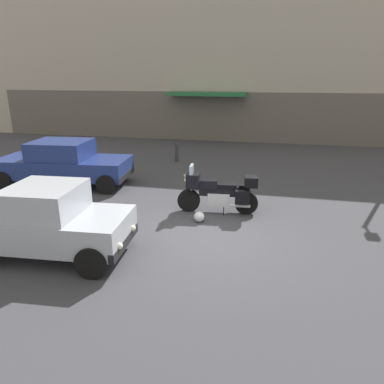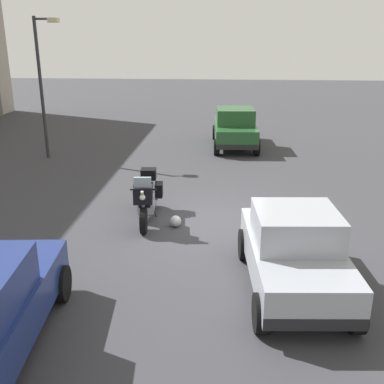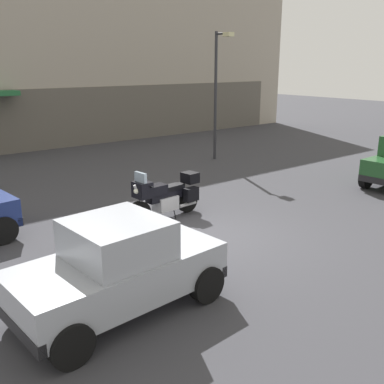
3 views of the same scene
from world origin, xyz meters
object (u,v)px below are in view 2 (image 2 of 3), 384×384
at_px(helmet, 176,221).
at_px(car_compact_side, 294,252).
at_px(car_hatchback_near, 235,128).
at_px(streetlamp_curbside, 43,75).
at_px(motorcycle, 146,196).

distance_m(helmet, car_compact_side, 3.75).
relative_size(helmet, car_hatchback_near, 0.07).
xyz_separation_m(helmet, car_compact_side, (-2.76, -2.46, 0.63)).
relative_size(car_compact_side, streetlamp_curbside, 0.70).
distance_m(motorcycle, car_compact_side, 4.54).
bearing_deg(helmet, motorcycle, 62.61).
distance_m(car_hatchback_near, car_compact_side, 11.46).
bearing_deg(motorcycle, helmet, 57.49).
distance_m(motorcycle, streetlamp_curbside, 7.99).
bearing_deg(car_hatchback_near, streetlamp_curbside, 105.24).
bearing_deg(car_compact_side, streetlamp_curbside, 37.09).
height_order(motorcycle, streetlamp_curbside, streetlamp_curbside).
bearing_deg(car_hatchback_near, car_compact_side, -178.32).
bearing_deg(helmet, car_hatchback_near, -9.87).
height_order(car_compact_side, streetlamp_curbside, streetlamp_curbside).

